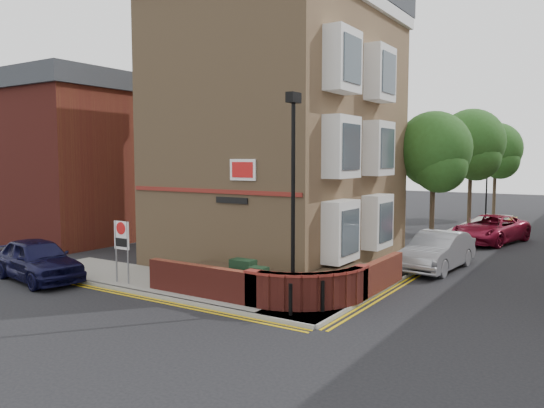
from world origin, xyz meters
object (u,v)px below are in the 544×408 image
Objects in this scene: navy_hatchback at (38,260)px; lamppost at (293,199)px; silver_car_near at (438,251)px; utility_cabinet_large at (243,278)px; zone_sign at (122,240)px.

lamppost is at bearing -69.70° from navy_hatchback.
navy_hatchback reaches higher than silver_car_near.
lamppost is 8.76m from silver_car_near.
navy_hatchback is 0.99× the size of silver_car_near.
navy_hatchback is 15.52m from silver_car_near.
lamppost reaches higher than navy_hatchback.
navy_hatchback reaches higher than utility_cabinet_large.
zone_sign is 0.48× the size of navy_hatchback.
lamppost is 3.24m from utility_cabinet_large.
navy_hatchback is (-3.31, -1.11, -0.86)m from zone_sign.
zone_sign is (-4.70, -0.80, 0.92)m from utility_cabinet_large.
lamppost is at bearing 6.07° from zone_sign.
utility_cabinet_large is 0.26× the size of navy_hatchback.
silver_car_near is at bearing 64.11° from utility_cabinet_large.
utility_cabinet_large is at bearing -111.21° from silver_car_near.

